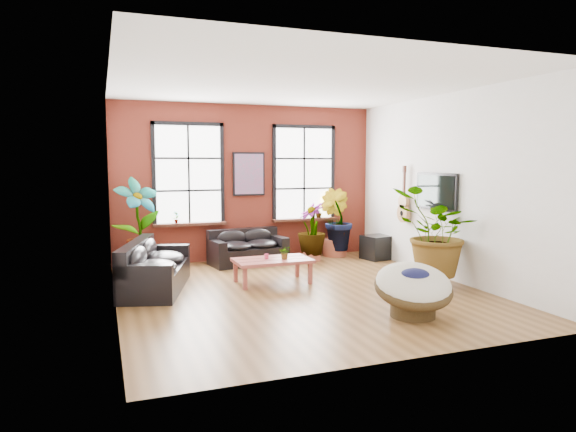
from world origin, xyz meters
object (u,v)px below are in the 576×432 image
Objects in this scene: sofa_left at (153,268)px; coffee_table at (272,262)px; papasan_chair at (413,287)px; sofa_back at (247,248)px.

sofa_left is 1.64× the size of coffee_table.
papasan_chair is (3.36, -2.90, 0.05)m from sofa_left.
sofa_back is 4.73m from papasan_chair.
sofa_left is (-2.17, -1.67, 0.04)m from sofa_back.
sofa_back is at bearing 121.42° from papasan_chair.
coffee_table is 1.01× the size of papasan_chair.
coffee_table is at bearing -99.37° from sofa_back.
papasan_chair is at bearing -83.18° from sofa_back.
coffee_table is at bearing -79.95° from sofa_left.
sofa_left is at bearing 172.86° from coffee_table.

